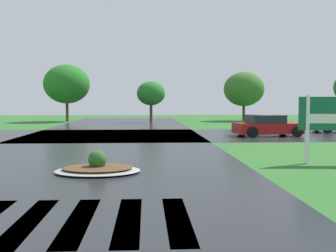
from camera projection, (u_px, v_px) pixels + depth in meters
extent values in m
cube|color=#232628|center=(74.00, 174.00, 12.24)|extent=(11.00, 80.00, 0.01)
cube|color=#232628|center=(113.00, 135.00, 26.01)|extent=(90.00, 9.90, 0.01)
cube|color=white|center=(29.00, 221.00, 7.48)|extent=(0.45, 3.15, 0.01)
cube|color=white|center=(79.00, 220.00, 7.53)|extent=(0.45, 3.15, 0.01)
cube|color=white|center=(128.00, 219.00, 7.57)|extent=(0.45, 3.15, 0.01)
cube|color=white|center=(177.00, 219.00, 7.62)|extent=(0.45, 3.15, 0.01)
cube|color=white|center=(307.00, 130.00, 14.23)|extent=(0.13, 0.13, 2.36)
ellipsoid|color=#9E9B93|center=(98.00, 171.00, 12.53)|extent=(2.59, 2.03, 0.12)
ellipsoid|color=brown|center=(98.00, 168.00, 12.52)|extent=(2.12, 1.67, 0.10)
sphere|color=#2D6023|center=(97.00, 159.00, 12.51)|extent=(0.56, 0.56, 0.56)
cylinder|color=black|center=(317.00, 127.00, 29.43)|extent=(0.65, 0.24, 0.64)
cylinder|color=black|center=(327.00, 128.00, 27.56)|extent=(0.65, 0.24, 0.64)
cube|color=maroon|center=(269.00, 128.00, 25.42)|extent=(4.31, 2.34, 0.63)
cube|color=#1E232B|center=(265.00, 119.00, 25.36)|extent=(2.25, 1.89, 0.50)
cylinder|color=black|center=(283.00, 129.00, 26.63)|extent=(0.66, 0.29, 0.64)
cylinder|color=black|center=(297.00, 132.00, 24.70)|extent=(0.66, 0.29, 0.64)
cylinder|color=black|center=(241.00, 130.00, 26.17)|extent=(0.66, 0.29, 0.64)
cylinder|color=black|center=(253.00, 132.00, 24.24)|extent=(0.66, 0.29, 0.64)
cylinder|color=#4C3823|center=(67.00, 111.00, 42.77)|extent=(0.28, 0.28, 2.23)
ellipsoid|color=#257221|center=(67.00, 84.00, 42.60)|extent=(4.72, 4.72, 4.01)
cylinder|color=#4C3823|center=(151.00, 113.00, 41.11)|extent=(0.28, 0.28, 1.91)
ellipsoid|color=#267326|center=(151.00, 93.00, 40.99)|extent=(2.81, 2.81, 2.39)
cylinder|color=#4C3823|center=(244.00, 112.00, 44.40)|extent=(0.28, 0.28, 1.90)
ellipsoid|color=#356A26|center=(244.00, 89.00, 44.25)|extent=(4.31, 4.31, 3.66)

